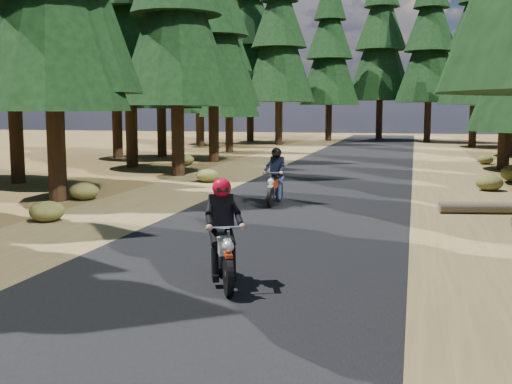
% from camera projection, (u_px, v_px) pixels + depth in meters
% --- Properties ---
extents(ground, '(120.00, 120.00, 0.00)m').
position_uv_depth(ground, '(236.00, 263.00, 11.47)').
color(ground, '#4D3B1B').
rests_on(ground, ground).
extents(road, '(6.00, 100.00, 0.01)m').
position_uv_depth(road, '(289.00, 217.00, 16.28)').
color(road, black).
rests_on(road, ground).
extents(shoulder_l, '(3.20, 100.00, 0.01)m').
position_uv_depth(shoulder_l, '(122.00, 210.00, 17.38)').
color(shoulder_l, brown).
rests_on(shoulder_l, ground).
extents(shoulder_r, '(3.20, 100.00, 0.01)m').
position_uv_depth(shoulder_r, '(480.00, 225.00, 15.19)').
color(shoulder_r, brown).
rests_on(shoulder_r, ground).
extents(pine_forest, '(34.59, 55.08, 16.32)m').
position_uv_depth(pine_forest, '(353.00, 0.00, 30.70)').
color(pine_forest, black).
rests_on(pine_forest, ground).
extents(understory_shrubs, '(15.47, 32.06, 0.66)m').
position_uv_depth(understory_shrubs, '(345.00, 192.00, 19.10)').
color(understory_shrubs, '#474C1E').
rests_on(understory_shrubs, ground).
extents(rider_lead, '(1.26, 1.94, 1.67)m').
position_uv_depth(rider_lead, '(223.00, 251.00, 9.96)').
color(rider_lead, beige).
rests_on(rider_lead, road).
extents(rider_follow, '(0.55, 1.82, 1.62)m').
position_uv_depth(rider_follow, '(275.00, 186.00, 18.24)').
color(rider_follow, '#98260A').
rests_on(rider_follow, road).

